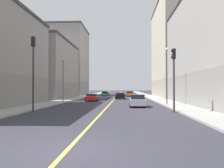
{
  "coord_description": "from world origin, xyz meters",
  "views": [
    {
      "loc": [
        1.98,
        -7.91,
        2.15
      ],
      "look_at": [
        -1.27,
        50.0,
        3.2
      ],
      "focal_mm": 36.18,
      "sensor_mm": 36.0,
      "label": 1
    }
  ],
  "objects": [
    {
      "name": "building_right_distant",
      "position": [
        -14.5,
        58.14,
        9.99
      ],
      "size": [
        9.96,
        14.94,
        19.96
      ],
      "color": "gray",
      "rests_on": "ground"
    },
    {
      "name": "street_lamp_left_near",
      "position": [
        7.28,
        20.77,
        4.45
      ],
      "size": [
        0.36,
        0.36,
        7.1
      ],
      "color": "#4C4C51",
      "rests_on": "ground"
    },
    {
      "name": "traffic_light_right_near",
      "position": [
        -6.3,
        12.04,
        4.35
      ],
      "size": [
        0.4,
        0.32,
        6.82
      ],
      "color": "#2D2D2D",
      "rests_on": "ground"
    },
    {
      "name": "sidewalk_right",
      "position": [
        -8.18,
        49.0,
        0.07
      ],
      "size": [
        2.99,
        168.0,
        0.15
      ],
      "primitive_type": "cube",
      "color": "#9E9B93",
      "rests_on": "ground"
    },
    {
      "name": "car_orange",
      "position": [
        3.3,
        50.64,
        0.64
      ],
      "size": [
        1.91,
        4.6,
        1.31
      ],
      "color": "orange",
      "rests_on": "ground"
    },
    {
      "name": "building_right_midblock",
      "position": [
        -14.5,
        38.81,
        6.03
      ],
      "size": [
        9.96,
        18.65,
        12.05
      ],
      "color": "slate",
      "rests_on": "ground"
    },
    {
      "name": "car_silver",
      "position": [
        3.45,
        18.23,
        0.68
      ],
      "size": [
        1.87,
        4.08,
        1.41
      ],
      "color": "silver",
      "rests_on": "ground"
    },
    {
      "name": "lane_center_stripe",
      "position": [
        0.0,
        49.0,
        0.01
      ],
      "size": [
        0.16,
        154.0,
        0.01
      ],
      "primitive_type": "cube",
      "color": "#E5D14C",
      "rests_on": "ground"
    },
    {
      "name": "street_lamp_right_near",
      "position": [
        -7.28,
        25.53,
        4.2
      ],
      "size": [
        0.36,
        0.36,
        6.63
      ],
      "color": "#4C4C51",
      "rests_on": "ground"
    },
    {
      "name": "building_left_mid",
      "position": [
        14.5,
        45.92,
        11.1
      ],
      "size": [
        9.96,
        22.45,
        22.18
      ],
      "color": "#9D9688",
      "rests_on": "ground"
    },
    {
      "name": "car_red",
      "position": [
        -3.46,
        29.22,
        0.61
      ],
      "size": [
        1.86,
        4.41,
        1.21
      ],
      "color": "red",
      "rests_on": "ground"
    },
    {
      "name": "ground_plane",
      "position": [
        0.0,
        0.0,
        0.0
      ],
      "size": [
        400.0,
        400.0,
        0.0
      ],
      "primitive_type": "plane",
      "color": "#312F39",
      "rests_on": "ground"
    },
    {
      "name": "traffic_light_left_near",
      "position": [
        6.27,
        12.04,
        3.65
      ],
      "size": [
        0.4,
        0.32,
        5.6
      ],
      "color": "#2D2D2D",
      "rests_on": "ground"
    },
    {
      "name": "car_green",
      "position": [
        -3.28,
        53.29,
        0.62
      ],
      "size": [
        1.97,
        4.51,
        1.25
      ],
      "color": "#1E6B38",
      "rests_on": "ground"
    },
    {
      "name": "sidewalk_left",
      "position": [
        8.18,
        49.0,
        0.07
      ],
      "size": [
        2.99,
        168.0,
        0.15
      ],
      "primitive_type": "cube",
      "color": "#9E9B93",
      "rests_on": "ground"
    },
    {
      "name": "car_black",
      "position": [
        1.12,
        36.6,
        0.61
      ],
      "size": [
        1.95,
        4.0,
        1.22
      ],
      "color": "black",
      "rests_on": "ground"
    }
  ]
}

